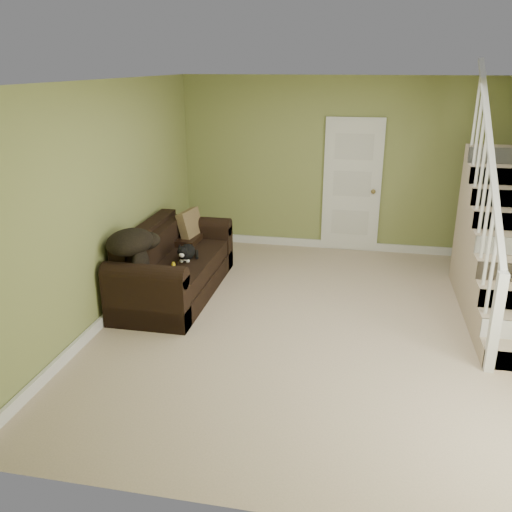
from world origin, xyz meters
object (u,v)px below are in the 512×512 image
at_px(sofa, 172,268).
at_px(banana, 173,265).
at_px(cat, 186,253).
at_px(side_table, 183,255).

height_order(sofa, banana, sofa).
height_order(sofa, cat, sofa).
height_order(side_table, banana, side_table).
distance_m(side_table, banana, 0.94).
relative_size(sofa, banana, 12.84).
bearing_deg(side_table, sofa, -83.12).
bearing_deg(banana, cat, 51.01).
bearing_deg(side_table, banana, -77.53).
height_order(side_table, cat, side_table).
xyz_separation_m(cat, banana, (-0.08, -0.24, -0.07)).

